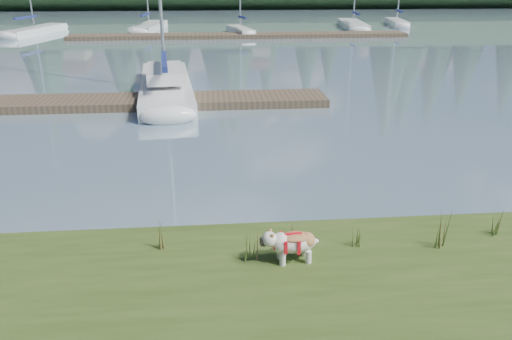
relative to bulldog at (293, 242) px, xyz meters
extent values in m
plane|color=#7F9BAB|center=(-0.88, 32.86, -0.69)|extent=(200.00, 200.00, 0.00)
cylinder|color=silver|center=(-0.17, -0.12, -0.24)|extent=(0.10, 0.10, 0.21)
cylinder|color=silver|center=(-0.19, 0.09, -0.24)|extent=(0.10, 0.10, 0.21)
cylinder|color=silver|center=(0.24, -0.09, -0.24)|extent=(0.10, 0.10, 0.21)
cylinder|color=silver|center=(0.23, 0.12, -0.24)|extent=(0.10, 0.10, 0.21)
ellipsoid|color=silver|center=(0.04, 0.00, -0.02)|extent=(0.72, 0.40, 0.32)
ellipsoid|color=#A8703F|center=(0.04, 0.00, 0.09)|extent=(0.51, 0.36, 0.12)
ellipsoid|color=silver|center=(-0.38, -0.03, 0.09)|extent=(0.26, 0.27, 0.24)
cube|color=black|center=(-0.48, -0.04, 0.04)|extent=(0.08, 0.13, 0.09)
cube|color=silver|center=(-3.09, 13.79, -0.47)|extent=(2.77, 8.84, 0.70)
ellipsoid|color=silver|center=(-3.49, 18.12, -0.47)|extent=(2.11, 2.54, 0.70)
cube|color=navy|center=(-2.97, 12.51, 0.86)|extent=(0.57, 3.95, 0.20)
cube|color=silver|center=(-3.04, 13.30, 0.26)|extent=(1.67, 3.27, 0.45)
cube|color=#4C3D2C|center=(-4.88, 11.86, -0.54)|extent=(16.00, 2.00, 0.30)
cube|color=#4C3D2C|center=(1.12, 32.86, -0.54)|extent=(26.00, 2.20, 0.30)
cube|color=silver|center=(-15.45, 36.60, -0.47)|extent=(3.44, 7.46, 0.70)
ellipsoid|color=silver|center=(-14.53, 40.12, -0.47)|extent=(2.04, 2.32, 0.70)
cube|color=navy|center=(-15.70, 35.64, 0.71)|extent=(0.92, 2.85, 0.20)
cube|color=silver|center=(-6.46, 38.78, -0.47)|extent=(2.60, 7.61, 0.70)
ellipsoid|color=silver|center=(-6.00, 42.48, -0.47)|extent=(1.87, 2.22, 0.70)
cube|color=navy|center=(-6.59, 37.77, 0.71)|extent=(0.56, 2.97, 0.20)
cube|color=silver|center=(1.26, 34.88, -0.47)|extent=(2.14, 5.04, 0.70)
ellipsoid|color=silver|center=(0.74, 37.28, -0.47)|extent=(1.33, 1.54, 0.70)
cube|color=navy|center=(1.41, 34.22, 0.71)|extent=(0.61, 1.95, 0.20)
cube|color=silver|center=(11.71, 38.91, -0.47)|extent=(2.68, 8.05, 0.70)
ellipsoid|color=silver|center=(12.15, 42.84, -0.47)|extent=(1.96, 2.33, 0.70)
cube|color=navy|center=(11.59, 37.84, 0.71)|extent=(0.55, 3.14, 0.20)
cube|color=silver|center=(16.40, 40.68, -0.47)|extent=(2.16, 5.84, 0.70)
ellipsoid|color=silver|center=(16.84, 43.50, -0.47)|extent=(1.47, 1.73, 0.70)
cube|color=navy|center=(16.28, 39.91, 0.71)|extent=(0.55, 2.27, 0.20)
cone|color=#475B23|center=(-0.71, 0.16, -0.04)|extent=(0.03, 0.03, 0.61)
cone|color=brown|center=(-0.60, 0.09, -0.10)|extent=(0.03, 0.03, 0.49)
cone|color=#475B23|center=(-0.65, 0.19, -0.01)|extent=(0.03, 0.03, 0.67)
cone|color=brown|center=(-0.57, 0.13, -0.13)|extent=(0.03, 0.03, 0.43)
cone|color=#475B23|center=(-0.69, 0.08, -0.07)|extent=(0.03, 0.03, 0.55)
cone|color=#475B23|center=(0.03, 0.56, -0.15)|extent=(0.03, 0.03, 0.39)
cone|color=brown|center=(0.14, 0.49, -0.19)|extent=(0.03, 0.03, 0.31)
cone|color=#475B23|center=(0.09, 0.59, -0.13)|extent=(0.03, 0.03, 0.43)
cone|color=brown|center=(0.17, 0.53, -0.21)|extent=(0.03, 0.03, 0.28)
cone|color=#475B23|center=(0.05, 0.48, -0.17)|extent=(0.03, 0.03, 0.35)
cone|color=#475B23|center=(2.48, 0.24, -0.01)|extent=(0.03, 0.03, 0.66)
cone|color=brown|center=(2.59, 0.17, -0.08)|extent=(0.03, 0.03, 0.53)
cone|color=#475B23|center=(2.54, 0.27, 0.02)|extent=(0.03, 0.03, 0.73)
cone|color=brown|center=(2.62, 0.21, -0.11)|extent=(0.03, 0.03, 0.47)
cone|color=#475B23|center=(2.50, 0.16, -0.04)|extent=(0.03, 0.03, 0.60)
cone|color=#475B23|center=(-2.12, 0.62, -0.07)|extent=(0.03, 0.03, 0.54)
cone|color=brown|center=(-2.01, 0.55, -0.13)|extent=(0.03, 0.03, 0.43)
cone|color=#475B23|center=(-2.06, 0.65, -0.05)|extent=(0.03, 0.03, 0.59)
cone|color=brown|center=(-1.98, 0.59, -0.15)|extent=(0.03, 0.03, 0.38)
cone|color=#475B23|center=(-2.10, 0.54, -0.10)|extent=(0.03, 0.03, 0.49)
cone|color=#475B23|center=(1.08, 0.39, -0.16)|extent=(0.03, 0.03, 0.36)
cone|color=brown|center=(1.19, 0.32, -0.20)|extent=(0.03, 0.03, 0.29)
cone|color=#475B23|center=(1.14, 0.42, -0.14)|extent=(0.03, 0.03, 0.40)
cone|color=brown|center=(1.22, 0.36, -0.22)|extent=(0.03, 0.03, 0.25)
cone|color=#475B23|center=(1.10, 0.31, -0.18)|extent=(0.03, 0.03, 0.33)
cone|color=#475B23|center=(3.65, 0.58, -0.12)|extent=(0.03, 0.03, 0.45)
cone|color=brown|center=(3.76, 0.51, -0.16)|extent=(0.03, 0.03, 0.36)
cone|color=#475B23|center=(3.71, 0.61, -0.10)|extent=(0.03, 0.03, 0.49)
cone|color=brown|center=(3.79, 0.55, -0.19)|extent=(0.03, 0.03, 0.31)
cone|color=#475B23|center=(3.67, 0.50, -0.14)|extent=(0.03, 0.03, 0.40)
cube|color=#33281C|center=(-0.88, 1.26, -0.62)|extent=(60.00, 0.50, 0.14)
camera|label=1|loc=(-1.19, -6.84, 3.96)|focal=35.00mm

